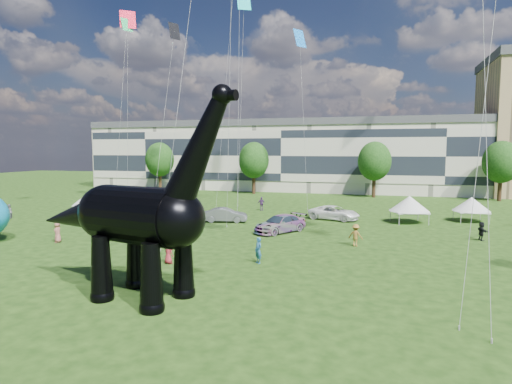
# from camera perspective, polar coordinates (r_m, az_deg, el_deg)

# --- Properties ---
(ground) EXTENTS (220.00, 220.00, 0.00)m
(ground) POSITION_cam_1_polar(r_m,az_deg,el_deg) (21.02, -10.09, -15.74)
(ground) COLOR #16330C
(ground) RESTS_ON ground
(terrace_row) EXTENTS (78.00, 11.00, 12.00)m
(terrace_row) POSITION_cam_1_polar(r_m,az_deg,el_deg) (81.28, 4.21, 4.53)
(terrace_row) COLOR beige
(terrace_row) RESTS_ON ground
(tree_far_left) EXTENTS (5.20, 5.20, 9.44)m
(tree_far_left) POSITION_cam_1_polar(r_m,az_deg,el_deg) (80.47, -12.73, 4.60)
(tree_far_left) COLOR #382314
(tree_far_left) RESTS_ON ground
(tree_mid_left) EXTENTS (5.20, 5.20, 9.44)m
(tree_mid_left) POSITION_cam_1_polar(r_m,az_deg,el_deg) (73.52, -0.30, 4.65)
(tree_mid_left) COLOR #382314
(tree_mid_left) RESTS_ON ground
(tree_mid_right) EXTENTS (5.20, 5.20, 9.44)m
(tree_mid_right) POSITION_cam_1_polar(r_m,az_deg,el_deg) (70.54, 15.53, 4.39)
(tree_mid_right) COLOR #382314
(tree_mid_right) RESTS_ON ground
(tree_far_right) EXTENTS (5.20, 5.20, 9.44)m
(tree_far_right) POSITION_cam_1_polar(r_m,az_deg,el_deg) (72.61, 29.91, 3.88)
(tree_far_right) COLOR #382314
(tree_far_right) RESTS_ON ground
(dinosaur_sculpture) EXTENTS (13.40, 4.97, 10.92)m
(dinosaur_sculpture) POSITION_cam_1_polar(r_m,az_deg,el_deg) (22.90, -16.08, -3.39)
(dinosaur_sculpture) COLOR black
(dinosaur_sculpture) RESTS_ON ground
(car_silver) EXTENTS (4.27, 5.17, 1.66)m
(car_silver) POSITION_cam_1_polar(r_m,az_deg,el_deg) (51.30, -15.35, -2.14)
(car_silver) COLOR silver
(car_silver) RESTS_ON ground
(car_grey) EXTENTS (4.82, 2.58, 1.51)m
(car_grey) POSITION_cam_1_polar(r_m,az_deg,el_deg) (45.25, -4.13, -3.08)
(car_grey) COLOR gray
(car_grey) RESTS_ON ground
(car_white) EXTENTS (5.96, 3.92, 1.52)m
(car_white) POSITION_cam_1_polar(r_m,az_deg,el_deg) (47.39, 10.38, -2.75)
(car_white) COLOR white
(car_white) RESTS_ON ground
(car_dark) EXTENTS (4.81, 5.88, 1.60)m
(car_dark) POSITION_cam_1_polar(r_m,az_deg,el_deg) (39.68, 3.25, -4.25)
(car_dark) COLOR #595960
(car_dark) RESTS_ON ground
(gazebo_near) EXTENTS (4.16, 4.16, 2.62)m
(gazebo_near) POSITION_cam_1_polar(r_m,az_deg,el_deg) (50.68, 26.79, -1.49)
(gazebo_near) COLOR silver
(gazebo_near) RESTS_ON ground
(gazebo_far) EXTENTS (4.99, 4.99, 2.83)m
(gazebo_far) POSITION_cam_1_polar(r_m,az_deg,el_deg) (47.31, 19.77, -1.51)
(gazebo_far) COLOR silver
(gazebo_far) RESTS_ON ground
(gazebo_left) EXTENTS (4.60, 4.60, 2.65)m
(gazebo_left) POSITION_cam_1_polar(r_m,az_deg,el_deg) (54.53, -21.30, -0.78)
(gazebo_left) COLOR silver
(gazebo_left) RESTS_ON ground
(visitors) EXTENTS (53.53, 43.77, 1.82)m
(visitors) POSITION_cam_1_polar(r_m,az_deg,el_deg) (34.98, 0.03, -5.52)
(visitors) COLOR slate
(visitors) RESTS_ON ground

